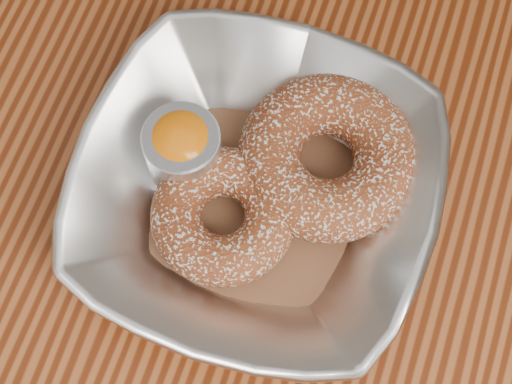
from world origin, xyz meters
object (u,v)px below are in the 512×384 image
(table, at_px, (181,244))
(donut_front, at_px, (223,216))
(ramekin, at_px, (183,149))
(serving_bowl, at_px, (256,194))
(donut_back, at_px, (327,157))

(table, relative_size, donut_front, 13.28)
(ramekin, bearing_deg, table, -101.27)
(table, height_order, serving_bowl, serving_bowl)
(donut_back, bearing_deg, ramekin, -163.15)
(table, distance_m, ramekin, 0.14)
(ramekin, bearing_deg, donut_back, 16.85)
(donut_back, xyz_separation_m, ramekin, (-0.09, -0.03, 0.01))
(table, distance_m, donut_front, 0.13)
(donut_back, relative_size, ramekin, 2.12)
(donut_back, bearing_deg, serving_bowl, -133.50)
(table, bearing_deg, donut_front, -7.43)
(serving_bowl, distance_m, ramekin, 0.05)
(serving_bowl, bearing_deg, donut_front, -126.73)
(serving_bowl, relative_size, donut_front, 2.46)
(serving_bowl, bearing_deg, table, -165.75)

